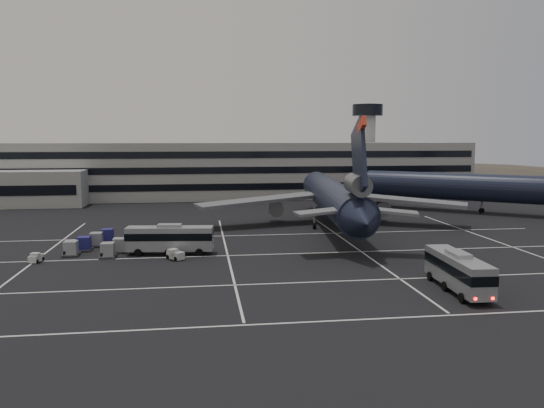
{
  "coord_description": "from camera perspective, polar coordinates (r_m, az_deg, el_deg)",
  "views": [
    {
      "loc": [
        -9.43,
        -63.8,
        15.31
      ],
      "look_at": [
        1.65,
        17.34,
        5.0
      ],
      "focal_mm": 35.0,
      "sensor_mm": 36.0,
      "label": 1
    }
  ],
  "objects": [
    {
      "name": "ground",
      "position": [
        66.28,
        0.62,
        -6.18
      ],
      "size": [
        260.0,
        260.0,
        0.0
      ],
      "primitive_type": "plane",
      "color": "black",
      "rests_on": "ground"
    },
    {
      "name": "lane_markings",
      "position": [
        67.12,
        1.33,
        -6.01
      ],
      "size": [
        90.0,
        55.62,
        0.01
      ],
      "color": "silver",
      "rests_on": "ground"
    },
    {
      "name": "terminal",
      "position": [
        135.35,
        -5.03,
        3.6
      ],
      "size": [
        125.0,
        26.0,
        24.0
      ],
      "color": "gray",
      "rests_on": "ground"
    },
    {
      "name": "hills",
      "position": [
        236.99,
        -1.08,
        0.54
      ],
      "size": [
        352.0,
        180.0,
        44.0
      ],
      "color": "#38332B",
      "rests_on": "ground"
    },
    {
      "name": "trijet_main",
      "position": [
        90.66,
        6.53,
        0.76
      ],
      "size": [
        47.19,
        57.69,
        18.08
      ],
      "rotation": [
        0.0,
        0.0,
        -0.11
      ],
      "color": "black",
      "rests_on": "ground"
    },
    {
      "name": "trijet_far",
      "position": [
        115.08,
        22.19,
        1.72
      ],
      "size": [
        48.84,
        40.31,
        18.08
      ],
      "rotation": [
        0.0,
        0.0,
        0.92
      ],
      "color": "black",
      "rests_on": "ground"
    },
    {
      "name": "bus_near",
      "position": [
        56.53,
        19.36,
        -6.68
      ],
      "size": [
        3.29,
        11.35,
        3.96
      ],
      "rotation": [
        0.0,
        0.0,
        -0.05
      ],
      "color": "gray",
      "rests_on": "ground"
    },
    {
      "name": "bus_far",
      "position": [
        71.11,
        -10.93,
        -3.59
      ],
      "size": [
        11.56,
        3.84,
        4.01
      ],
      "rotation": [
        0.0,
        0.0,
        1.46
      ],
      "color": "gray",
      "rests_on": "ground"
    },
    {
      "name": "tug_a",
      "position": [
        71.8,
        -24.09,
        -5.31
      ],
      "size": [
        1.55,
        2.15,
        1.26
      ],
      "rotation": [
        0.0,
        0.0,
        -0.2
      ],
      "color": "#B9B9B4",
      "rests_on": "ground"
    },
    {
      "name": "tug_b",
      "position": [
        68.12,
        -10.29,
        -5.38
      ],
      "size": [
        2.44,
        2.58,
        1.44
      ],
      "rotation": [
        0.0,
        0.0,
        0.67
      ],
      "color": "#B9B9B4",
      "rests_on": "ground"
    },
    {
      "name": "uld_cluster",
      "position": [
        76.51,
        -17.26,
        -3.97
      ],
      "size": [
        10.73,
        13.47,
        1.94
      ],
      "rotation": [
        0.0,
        0.0,
        -0.34
      ],
      "color": "#2D2D30",
      "rests_on": "ground"
    }
  ]
}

